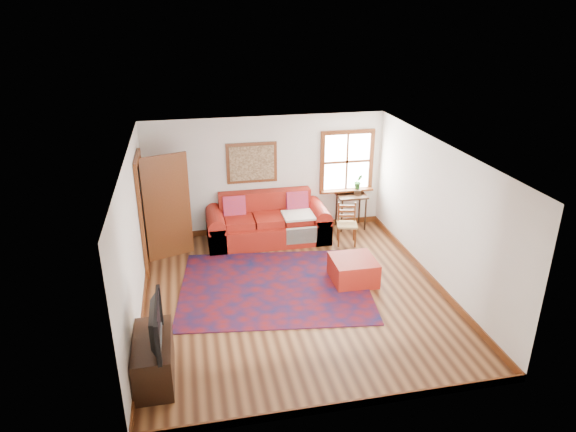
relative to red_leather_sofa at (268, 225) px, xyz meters
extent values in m
plane|color=#412211|center=(0.06, -2.27, -0.32)|extent=(5.50, 5.50, 0.00)
cube|color=silver|center=(0.06, 0.48, 0.93)|extent=(5.00, 0.04, 2.50)
cube|color=silver|center=(0.06, -5.02, 0.93)|extent=(5.00, 0.04, 2.50)
cube|color=silver|center=(-2.44, -2.27, 0.93)|extent=(0.04, 5.50, 2.50)
cube|color=silver|center=(2.56, -2.27, 0.93)|extent=(0.04, 5.50, 2.50)
cube|color=white|center=(0.06, -2.27, 2.18)|extent=(5.00, 5.50, 0.04)
cube|color=brown|center=(0.06, 0.46, -0.26)|extent=(5.00, 0.03, 0.12)
cube|color=brown|center=(-2.42, -2.27, -0.26)|extent=(0.03, 5.50, 0.12)
cube|color=brown|center=(2.55, -2.27, -0.26)|extent=(0.03, 5.50, 0.12)
cube|color=white|center=(1.81, 0.46, 1.13)|extent=(1.00, 0.02, 1.20)
cube|color=brown|center=(1.81, 0.45, 1.77)|extent=(1.18, 0.06, 0.09)
cube|color=brown|center=(1.81, 0.45, 0.48)|extent=(1.18, 0.06, 0.09)
cube|color=brown|center=(1.27, 0.45, 1.13)|extent=(0.09, 0.06, 1.20)
cube|color=brown|center=(2.36, 0.45, 1.13)|extent=(0.09, 0.06, 1.20)
cube|color=brown|center=(1.81, 0.45, 1.13)|extent=(1.00, 0.04, 0.05)
cube|color=brown|center=(1.81, 0.38, 0.51)|extent=(1.15, 0.20, 0.04)
imported|color=#215E21|center=(2.06, 0.36, 0.69)|extent=(0.18, 0.15, 0.33)
cube|color=black|center=(-2.43, -0.67, 0.70)|extent=(0.02, 0.90, 2.05)
cube|color=brown|center=(-2.40, -1.17, 0.70)|extent=(0.06, 0.09, 2.05)
cube|color=brown|center=(-2.40, -0.18, 0.70)|extent=(0.06, 0.09, 2.05)
cube|color=brown|center=(-2.40, -0.67, 1.77)|extent=(0.06, 1.08, 0.09)
cube|color=brown|center=(-1.98, -0.37, 0.70)|extent=(0.86, 0.35, 2.05)
cube|color=silver|center=(-1.98, -0.37, 0.81)|extent=(0.56, 0.22, 1.33)
cube|color=brown|center=(-0.24, 0.45, 1.23)|extent=(1.05, 0.04, 0.85)
cube|color=tan|center=(-0.24, 0.42, 1.23)|extent=(0.92, 0.03, 0.72)
cube|color=#5F0D10|center=(-0.21, -1.95, -0.31)|extent=(3.56, 3.00, 0.02)
cube|color=maroon|center=(0.00, -0.06, -0.11)|extent=(2.48, 1.03, 0.43)
cube|color=maroon|center=(0.00, 0.31, 0.38)|extent=(1.93, 0.28, 0.54)
cube|color=maroon|center=(-1.07, -0.06, -0.05)|extent=(0.35, 1.03, 0.54)
cube|color=maroon|center=(1.06, -0.06, -0.05)|extent=(0.35, 1.03, 0.54)
cube|color=red|center=(-0.66, 0.13, 0.41)|extent=(0.45, 0.22, 0.47)
cube|color=red|center=(0.65, 0.13, 0.41)|extent=(0.45, 0.22, 0.47)
cube|color=silver|center=(0.59, -0.26, 0.28)|extent=(0.63, 0.56, 0.04)
cube|color=maroon|center=(1.19, -2.02, -0.11)|extent=(0.76, 0.76, 0.43)
cube|color=black|center=(1.89, 0.26, 0.42)|extent=(0.63, 0.47, 0.04)
cylinder|color=black|center=(1.62, 0.06, 0.04)|extent=(0.04, 0.04, 0.72)
cylinder|color=black|center=(2.16, 0.06, 0.04)|extent=(0.04, 0.04, 0.72)
cylinder|color=black|center=(1.62, 0.45, 0.04)|extent=(0.04, 0.04, 0.72)
cylinder|color=black|center=(2.16, 0.45, 0.04)|extent=(0.04, 0.04, 0.72)
cube|color=tan|center=(1.55, -0.53, 0.10)|extent=(0.47, 0.46, 0.04)
cylinder|color=brown|center=(1.35, -0.64, -0.12)|extent=(0.04, 0.04, 0.40)
cylinder|color=brown|center=(1.67, -0.72, -0.12)|extent=(0.04, 0.04, 0.40)
cylinder|color=brown|center=(1.42, -0.34, 0.10)|extent=(0.04, 0.04, 0.85)
cylinder|color=brown|center=(1.75, -0.41, 0.10)|extent=(0.04, 0.04, 0.85)
cube|color=brown|center=(1.58, -0.38, 0.33)|extent=(0.33, 0.11, 0.25)
cube|color=black|center=(-2.18, -3.94, -0.02)|extent=(0.49, 1.08, 0.60)
imported|color=black|center=(-2.16, -4.02, 0.56)|extent=(0.13, 0.99, 0.57)
cylinder|color=silver|center=(-2.13, -3.53, 0.36)|extent=(0.12, 0.12, 0.18)
cylinder|color=#FFA53F|center=(-2.13, -3.53, 0.33)|extent=(0.07, 0.07, 0.12)
camera|label=1|loc=(-1.57, -9.64, 4.27)|focal=32.00mm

